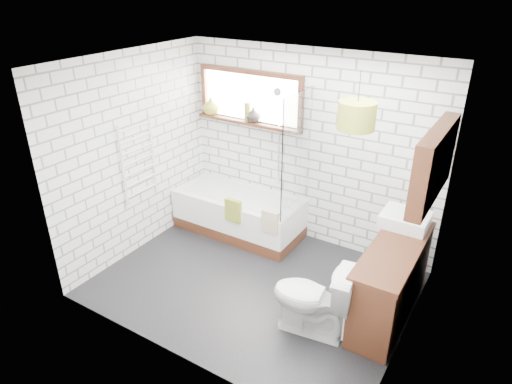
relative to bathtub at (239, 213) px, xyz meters
The scene contains 22 objects.
floor 1.26m from the bathtub, 48.48° to the right, with size 3.40×2.60×0.01m, color black.
ceiling 2.54m from the bathtub, 48.48° to the right, with size 3.40×2.60×0.01m, color white.
wall_back 1.32m from the bathtub, 25.40° to the left, with size 3.40×0.01×2.50m, color white.
wall_front 2.56m from the bathtub, 69.91° to the right, with size 3.40×0.01×2.50m, color white.
wall_left 1.61m from the bathtub, 134.14° to the right, with size 0.01×2.60×2.50m, color white.
wall_right 2.85m from the bathtub, 20.04° to the right, with size 0.01×2.60×2.50m, color white.
window 1.56m from the bathtub, 96.14° to the left, with size 1.52×0.16×0.68m, color #391B0F.
towel_radiator 1.55m from the bathtub, 132.66° to the right, with size 0.06×0.52×1.00m, color white.
mirror_cabinet 2.81m from the bathtub, ahead, with size 0.16×1.20×0.70m, color #391B0F.
shower_riser 1.20m from the bathtub, 39.55° to the left, with size 0.02×0.02×1.30m, color silver.
bathtub is the anchor object (origin of this frame).
shower_screen 1.33m from the bathtub, ahead, with size 0.02×0.72×1.50m, color white.
towel_green 0.49m from the bathtub, 65.64° to the right, with size 0.23×0.06×0.31m, color olive.
towel_beige 0.85m from the bathtub, 28.09° to the right, with size 0.22×0.05×0.28m, color tan.
vanity 2.36m from the bathtub, 14.93° to the right, with size 0.46×1.44×0.82m, color #391B0F.
basin 2.31m from the bathtub, ahead, with size 0.48×0.42×0.14m, color white.
tap 2.48m from the bathtub, ahead, with size 0.03×0.03×0.16m, color silver.
toilet 2.12m from the bathtub, 36.54° to the right, with size 0.79×0.45×0.80m, color white.
vase_olive 1.50m from the bathtub, 154.17° to the left, with size 0.23×0.23×0.24m, color olive.
vase_dark 1.33m from the bathtub, 82.43° to the left, with size 0.18×0.18×0.19m, color black.
bottle 1.36m from the bathtub, 99.41° to the left, with size 0.08×0.08×0.24m, color olive.
pendant 2.63m from the bathtub, 21.04° to the right, with size 0.35×0.35×0.26m, color olive.
Camera 1 is at (2.29, -3.64, 3.27)m, focal length 32.00 mm.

